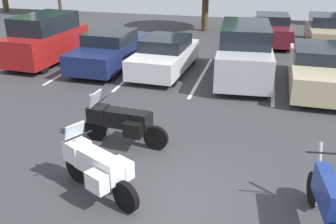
{
  "coord_description": "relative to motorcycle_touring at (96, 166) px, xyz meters",
  "views": [
    {
      "loc": [
        1.48,
        -5.9,
        4.56
      ],
      "look_at": [
        -0.53,
        1.81,
        1.1
      ],
      "focal_mm": 40.19,
      "sensor_mm": 36.0,
      "label": 1
    }
  ],
  "objects": [
    {
      "name": "car_far_tan",
      "position": [
        5.94,
        14.59,
        0.1
      ],
      "size": [
        1.83,
        4.24,
        1.54
      ],
      "color": "tan",
      "rests_on": "ground"
    },
    {
      "name": "car_champagne",
      "position": [
        4.86,
        7.81,
        0.08
      ],
      "size": [
        1.92,
        4.87,
        1.45
      ],
      "color": "#C1B289",
      "rests_on": "ground"
    },
    {
      "name": "car_silver",
      "position": [
        2.27,
        8.19,
        0.37
      ],
      "size": [
        2.21,
        4.72,
        2.03
      ],
      "color": "#B7B7BC",
      "rests_on": "ground"
    },
    {
      "name": "ground",
      "position": [
        1.5,
        0.11,
        -0.69
      ],
      "size": [
        44.0,
        44.0,
        0.1
      ],
      "primitive_type": "cube",
      "color": "#38383A"
    },
    {
      "name": "motorcycle_second",
      "position": [
        4.26,
        0.01,
        -0.03
      ],
      "size": [
        0.62,
        2.16,
        1.31
      ],
      "color": "black",
      "rests_on": "ground"
    },
    {
      "name": "car_white",
      "position": [
        -0.81,
        8.25,
        0.05
      ],
      "size": [
        1.99,
        4.31,
        1.41
      ],
      "color": "white",
      "rests_on": "ground"
    },
    {
      "name": "parking_stripes",
      "position": [
        -0.63,
        8.1,
        -0.63
      ],
      "size": [
        13.64,
        5.07,
        0.01
      ],
      "color": "silver",
      "rests_on": "ground"
    },
    {
      "name": "car_red",
      "position": [
        -6.17,
        8.42,
        0.37
      ],
      "size": [
        2.02,
        4.36,
        2.04
      ],
      "color": "maroon",
      "rests_on": "ground"
    },
    {
      "name": "car_far_maroon",
      "position": [
        3.24,
        14.54,
        0.09
      ],
      "size": [
        2.02,
        4.31,
        1.48
      ],
      "color": "maroon",
      "rests_on": "ground"
    },
    {
      "name": "motorcycle_touring",
      "position": [
        0.0,
        0.0,
        0.0
      ],
      "size": [
        1.97,
        1.24,
        1.37
      ],
      "color": "black",
      "rests_on": "ground"
    },
    {
      "name": "motorcycle_third",
      "position": [
        -0.28,
        2.12,
        -0.01
      ],
      "size": [
        2.27,
        0.94,
        1.34
      ],
      "color": "black",
      "rests_on": "ground"
    },
    {
      "name": "car_navy",
      "position": [
        -3.23,
        8.43,
        0.08
      ],
      "size": [
        1.93,
        4.76,
        1.47
      ],
      "color": "navy",
      "rests_on": "ground"
    }
  ]
}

